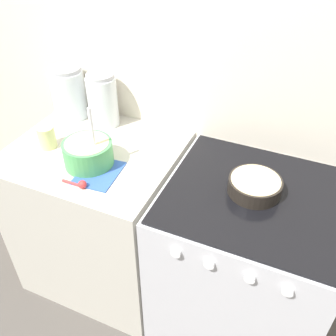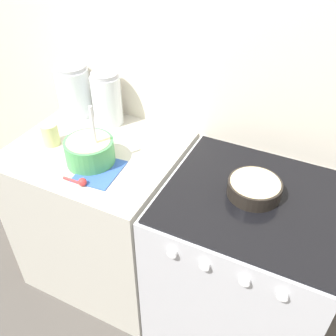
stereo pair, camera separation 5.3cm
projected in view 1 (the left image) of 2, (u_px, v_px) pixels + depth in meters
wall_back at (200, 72)px, 1.71m from camera, size 4.57×0.05×2.40m
countertop_cabinet at (103, 216)px, 2.04m from camera, size 0.78×0.68×0.89m
stove at (242, 263)px, 1.80m from camera, size 0.74×0.70×0.89m
mixing_bowl at (88, 152)px, 1.64m from camera, size 0.22×0.22×0.29m
baking_pan at (255, 185)px, 1.51m from camera, size 0.22×0.22×0.07m
storage_jar_left at (69, 96)px, 1.95m from camera, size 0.17×0.17×0.27m
storage_jar_middle at (103, 103)px, 1.88m from camera, size 0.15×0.15×0.27m
tin_can at (47, 137)px, 1.76m from camera, size 0.08×0.08×0.11m
recipe_page at (99, 173)px, 1.62m from camera, size 0.19×0.23×0.01m
measuring_spoon at (80, 184)px, 1.55m from camera, size 0.12×0.04×0.04m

